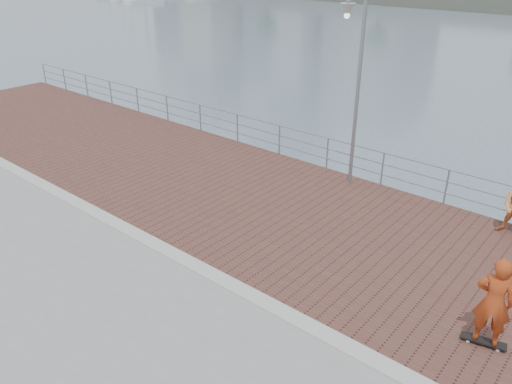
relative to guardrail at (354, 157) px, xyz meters
The scene contains 7 objects.
water 7.50m from the guardrail, 90.00° to the right, with size 400.00×400.00×0.00m, color slate.
brick_lane 3.47m from the guardrail, 90.00° to the right, with size 40.00×6.80×0.02m, color brown.
curb 7.03m from the guardrail, 90.00° to the right, with size 40.00×0.40×0.06m, color #B7B5AD.
guardrail is the anchor object (origin of this frame).
street_lamp 3.58m from the guardrail, 79.23° to the right, with size 0.43×1.24×5.84m.
skateboard 7.94m from the guardrail, 41.78° to the right, with size 0.85×0.39×0.09m.
skateboarder 7.92m from the guardrail, 41.78° to the right, with size 0.68×0.44×1.86m, color #AC3C16.
Camera 1 is at (7.25, -6.64, 6.85)m, focal length 35.00 mm.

